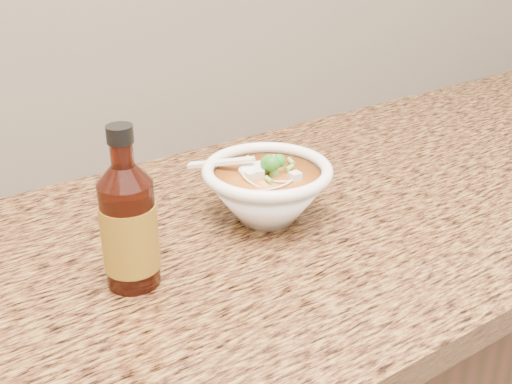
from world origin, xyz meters
TOP-DOWN VIEW (x-y plane):
  - counter_slab at (0.00, 1.68)m, footprint 4.00×0.68m
  - soup_bowl at (0.22, 1.68)m, footprint 0.19×0.19m
  - hot_sauce_bottle at (-0.02, 1.64)m, footprint 0.07×0.07m

SIDE VIEW (x-z plane):
  - counter_slab at x=0.00m, z-range 0.86..0.90m
  - soup_bowl at x=0.22m, z-range 0.89..1.00m
  - hot_sauce_bottle at x=-0.02m, z-range 0.87..1.08m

